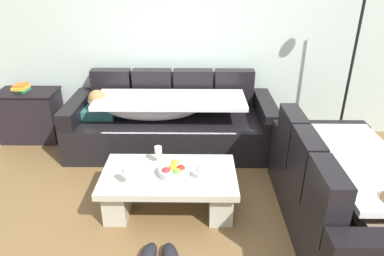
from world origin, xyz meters
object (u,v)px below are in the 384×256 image
(wine_glass_near_right, at_px, (200,169))
(open_magazine, at_px, (193,174))
(couch_along_wall, at_px, (168,123))
(book_stack_on_cabinet, at_px, (21,88))
(side_cabinet, at_px, (31,115))
(floor_lamp, at_px, (350,59))
(pair_of_shoes, at_px, (159,256))
(fruit_bowl, at_px, (174,171))
(wine_glass_far_back, at_px, (158,152))
(couch_near_window, at_px, (344,196))
(coffee_table, at_px, (169,186))
(wine_glass_near_left, at_px, (126,172))

(wine_glass_near_right, bearing_deg, open_magazine, 122.30)
(couch_along_wall, height_order, book_stack_on_cabinet, couch_along_wall)
(side_cabinet, xyz_separation_m, floor_lamp, (3.77, -0.24, 0.80))
(pair_of_shoes, bearing_deg, fruit_bowl, 81.89)
(wine_glass_far_back, xyz_separation_m, book_stack_on_cabinet, (-1.79, 1.24, 0.19))
(floor_lamp, bearing_deg, couch_near_window, -107.63)
(coffee_table, xyz_separation_m, wine_glass_near_left, (-0.34, -0.17, 0.26))
(wine_glass_far_back, xyz_separation_m, pair_of_shoes, (0.07, -0.83, -0.45))
(coffee_table, xyz_separation_m, floor_lamp, (1.92, 1.18, 0.88))
(fruit_bowl, bearing_deg, side_cabinet, 142.85)
(couch_along_wall, relative_size, open_magazine, 8.57)
(couch_near_window, relative_size, wine_glass_far_back, 10.73)
(floor_lamp, bearing_deg, fruit_bowl, -147.30)
(fruit_bowl, height_order, floor_lamp, floor_lamp)
(floor_lamp, bearing_deg, pair_of_shoes, -137.12)
(floor_lamp, bearing_deg, open_magazine, -144.87)
(wine_glass_near_right, xyz_separation_m, pair_of_shoes, (-0.31, -0.53, -0.45))
(wine_glass_far_back, height_order, floor_lamp, floor_lamp)
(couch_near_window, bearing_deg, wine_glass_near_left, 87.28)
(coffee_table, bearing_deg, wine_glass_near_left, -153.47)
(pair_of_shoes, bearing_deg, side_cabinet, 131.35)
(wine_glass_near_left, bearing_deg, floor_lamp, 30.74)
(wine_glass_far_back, bearing_deg, pair_of_shoes, -85.08)
(couch_along_wall, bearing_deg, book_stack_on_cabinet, 172.62)
(open_magazine, relative_size, side_cabinet, 0.39)
(couch_along_wall, height_order, open_magazine, couch_along_wall)
(couch_near_window, bearing_deg, side_cabinet, 63.29)
(pair_of_shoes, bearing_deg, couch_near_window, 14.47)
(fruit_bowl, height_order, wine_glass_near_left, wine_glass_near_left)
(fruit_bowl, distance_m, wine_glass_near_left, 0.42)
(open_magazine, distance_m, pair_of_shoes, 0.75)
(book_stack_on_cabinet, bearing_deg, side_cabinet, -8.97)
(couch_along_wall, relative_size, floor_lamp, 1.23)
(side_cabinet, relative_size, book_stack_on_cabinet, 3.36)
(couch_near_window, xyz_separation_m, wine_glass_far_back, (-1.58, 0.44, 0.16))
(couch_near_window, height_order, open_magazine, couch_near_window)
(side_cabinet, height_order, floor_lamp, floor_lamp)
(open_magazine, height_order, pair_of_shoes, open_magazine)
(wine_glass_near_right, height_order, wine_glass_far_back, same)
(couch_near_window, xyz_separation_m, open_magazine, (-1.25, 0.23, 0.05))
(coffee_table, relative_size, pair_of_shoes, 3.54)
(couch_along_wall, relative_size, fruit_bowl, 8.57)
(couch_along_wall, relative_size, wine_glass_near_right, 14.45)
(side_cabinet, bearing_deg, wine_glass_far_back, -35.25)
(wine_glass_far_back, relative_size, floor_lamp, 0.09)
(couch_near_window, height_order, pair_of_shoes, couch_near_window)
(couch_near_window, bearing_deg, floor_lamp, -17.63)
(side_cabinet, bearing_deg, couch_near_window, -26.71)
(couch_near_window, height_order, wine_glass_near_right, couch_near_window)
(wine_glass_near_left, bearing_deg, book_stack_on_cabinet, 134.46)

